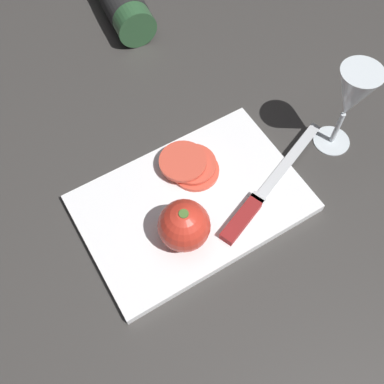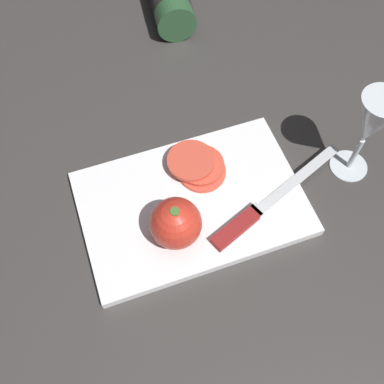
{
  "view_description": "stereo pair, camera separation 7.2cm",
  "coord_description": "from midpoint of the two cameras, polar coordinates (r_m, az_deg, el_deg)",
  "views": [
    {
      "loc": [
        0.22,
        0.27,
        0.68
      ],
      "look_at": [
        0.03,
        -0.03,
        0.05
      ],
      "focal_mm": 42.0,
      "sensor_mm": 36.0,
      "label": 1
    },
    {
      "loc": [
        0.15,
        0.3,
        0.68
      ],
      "look_at": [
        0.03,
        -0.03,
        0.05
      ],
      "focal_mm": 42.0,
      "sensor_mm": 36.0,
      "label": 2
    }
  ],
  "objects": [
    {
      "name": "whole_tomato",
      "position": [
        0.68,
        -4.04,
        -4.56
      ],
      "size": [
        0.08,
        0.08,
        0.08
      ],
      "color": "red",
      "rests_on": "cutting_board"
    },
    {
      "name": "cutting_board",
      "position": [
        0.76,
        -2.72,
        -1.68
      ],
      "size": [
        0.37,
        0.24,
        0.02
      ],
      "color": "white",
      "rests_on": "ground_plane"
    },
    {
      "name": "ground_plane",
      "position": [
        0.76,
        0.68,
        -2.49
      ],
      "size": [
        3.0,
        3.0,
        0.0
      ],
      "primitive_type": "plane",
      "color": "#383533"
    },
    {
      "name": "knife",
      "position": [
        0.74,
        4.85,
        -2.13
      ],
      "size": [
        0.28,
        0.13,
        0.01
      ],
      "rotation": [
        0.0,
        0.0,
        3.52
      ],
      "color": "silver",
      "rests_on": "cutting_board"
    },
    {
      "name": "wine_glass",
      "position": [
        0.77,
        17.08,
        11.27
      ],
      "size": [
        0.07,
        0.07,
        0.18
      ],
      "color": "silver",
      "rests_on": "ground_plane"
    },
    {
      "name": "tomato_slice_stack_near",
      "position": [
        0.77,
        -2.88,
        3.17
      ],
      "size": [
        0.1,
        0.1,
        0.02
      ],
      "color": "#DB4C38",
      "rests_on": "cutting_board"
    }
  ]
}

